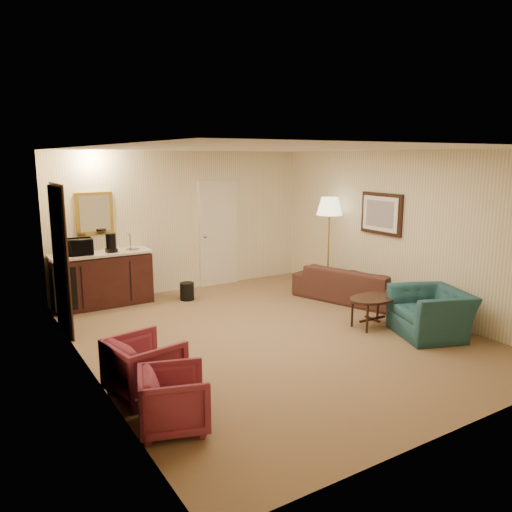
% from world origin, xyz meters
% --- Properties ---
extents(ground, '(6.00, 6.00, 0.00)m').
position_xyz_m(ground, '(0.00, 0.00, 0.00)').
color(ground, brown).
rests_on(ground, ground).
extents(room_walls, '(5.02, 6.01, 2.61)m').
position_xyz_m(room_walls, '(-0.10, 0.77, 1.72)').
color(room_walls, beige).
rests_on(room_walls, ground).
extents(wetbar_cabinet, '(1.64, 0.58, 0.92)m').
position_xyz_m(wetbar_cabinet, '(-1.65, 2.72, 0.46)').
color(wetbar_cabinet, '#341410').
rests_on(wetbar_cabinet, ground).
extents(sofa, '(1.23, 2.13, 0.80)m').
position_xyz_m(sofa, '(2.15, 0.69, 0.40)').
color(sofa, black).
rests_on(sofa, ground).
extents(teal_armchair, '(0.97, 1.18, 0.89)m').
position_xyz_m(teal_armchair, '(1.90, -1.18, 0.44)').
color(teal_armchair, '#224855').
rests_on(teal_armchair, ground).
extents(rose_chair_near, '(0.75, 0.78, 0.70)m').
position_xyz_m(rose_chair_near, '(-2.15, -0.81, 0.35)').
color(rose_chair_near, maroon).
rests_on(rose_chair_near, ground).
extents(rose_chair_far, '(0.74, 0.77, 0.64)m').
position_xyz_m(rose_chair_far, '(-2.15, -1.60, 0.32)').
color(rose_chair_far, maroon).
rests_on(rose_chair_far, ground).
extents(coffee_table, '(0.80, 0.55, 0.46)m').
position_xyz_m(coffee_table, '(1.47, -0.50, 0.23)').
color(coffee_table, black).
rests_on(coffee_table, ground).
extents(floor_lamp, '(0.50, 0.50, 1.78)m').
position_xyz_m(floor_lamp, '(2.17, 1.40, 0.89)').
color(floor_lamp, '#B78F3D').
rests_on(floor_lamp, ground).
extents(waste_bin, '(0.29, 0.29, 0.31)m').
position_xyz_m(waste_bin, '(-0.30, 2.28, 0.16)').
color(waste_bin, black).
rests_on(waste_bin, ground).
extents(microwave, '(0.50, 0.30, 0.33)m').
position_xyz_m(microwave, '(-2.03, 2.70, 1.08)').
color(microwave, black).
rests_on(microwave, wetbar_cabinet).
extents(coffee_maker, '(0.19, 0.19, 0.32)m').
position_xyz_m(coffee_maker, '(-1.49, 2.64, 1.08)').
color(coffee_maker, black).
rests_on(coffee_maker, wetbar_cabinet).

